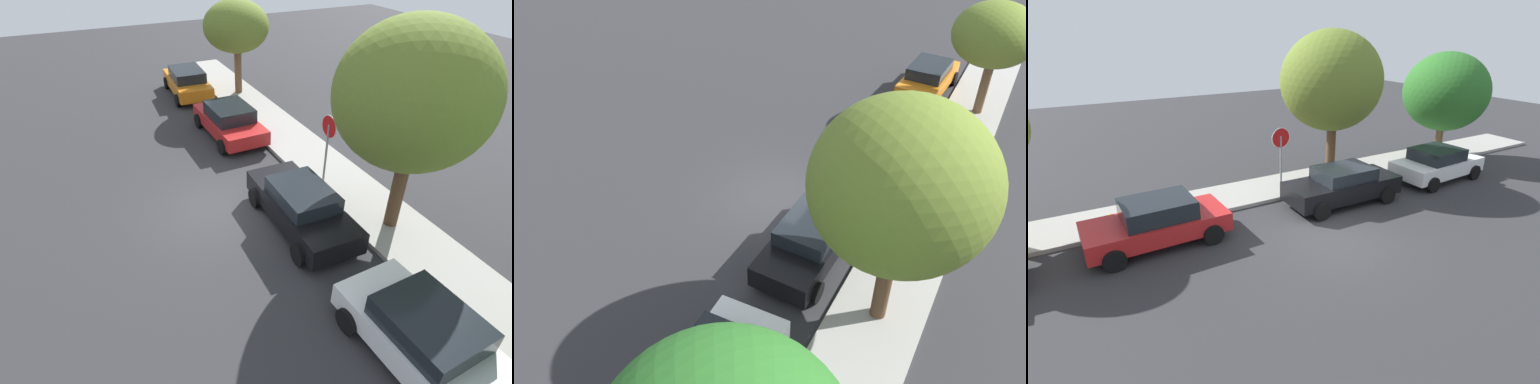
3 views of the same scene
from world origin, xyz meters
TOP-DOWN VIEW (x-y plane):
  - ground_plane at (0.00, 0.00)m, footprint 60.00×60.00m
  - sidewalk_curb at (0.00, 4.65)m, footprint 32.00×2.37m
  - stop_sign at (0.26, 4.00)m, footprint 0.80×0.08m
  - parked_car_black at (1.87, 2.12)m, footprint 4.43×2.01m
  - parked_car_red at (-4.95, 2.46)m, footprint 4.30×2.19m
  - parked_car_white at (7.06, 2.16)m, footprint 4.17×2.29m
  - parked_car_orange at (-10.64, 2.27)m, footprint 4.34×2.17m
  - street_tree_near_corner at (-9.40, 4.69)m, footprint 3.32×3.32m
  - street_tree_far at (2.94, 4.57)m, footprint 4.20×4.20m
  - fire_hydrant at (-6.13, 3.80)m, footprint 0.30×0.22m

SIDE VIEW (x-z plane):
  - ground_plane at x=0.00m, z-range 0.00..0.00m
  - sidewalk_curb at x=0.00m, z-range 0.00..0.14m
  - fire_hydrant at x=-6.13m, z-range 0.00..0.72m
  - parked_car_white at x=7.06m, z-range 0.02..1.44m
  - parked_car_red at x=-4.95m, z-range 0.02..1.46m
  - parked_car_black at x=1.87m, z-range 0.03..1.46m
  - parked_car_orange at x=-10.64m, z-range 0.03..1.47m
  - stop_sign at x=0.26m, z-range 0.52..3.25m
  - street_tree_near_corner at x=-9.40m, z-range 1.14..6.01m
  - street_tree_far at x=2.94m, z-range 1.09..7.32m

